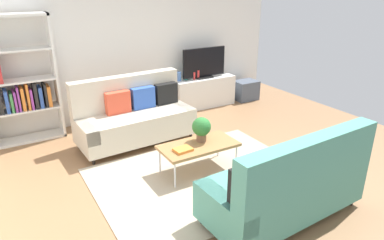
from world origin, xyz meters
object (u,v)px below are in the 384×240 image
object	(u,v)px
bottle_1	(198,75)
potted_plant	(201,128)
storage_trunk	(246,90)
table_book_0	(183,150)
tv	(204,63)
tv_console	(203,92)
couch_beige	(134,116)
bookshelf	(20,85)
vase_0	(178,76)
couch_green	(287,184)
bottle_0	(194,76)
vase_1	(186,76)
coffee_table	(198,146)

from	to	relation	value
bottle_1	potted_plant	bearing A→B (deg)	-120.42
storage_trunk	table_book_0	bearing A→B (deg)	-141.60
tv	bottle_1	size ratio (longest dim) A/B	5.30
tv_console	bottle_1	size ratio (longest dim) A/B	7.43
couch_beige	bookshelf	bearing A→B (deg)	-34.90
couch_beige	vase_0	xyz separation A→B (m)	(1.38, 1.01, 0.28)
couch_green	bottle_0	distance (m)	3.91
couch_beige	tv	xyz separation A→B (m)	(1.96, 0.94, 0.50)
potted_plant	tv_console	bearing A→B (deg)	57.22
bookshelf	couch_green	bearing A→B (deg)	-59.55
bottle_0	table_book_0	bearing A→B (deg)	-123.75
couch_green	tv	distance (m)	4.02
table_book_0	vase_0	size ratio (longest dim) A/B	1.29
couch_beige	vase_1	bearing A→B (deg)	-150.18
potted_plant	vase_1	xyz separation A→B (m)	(1.08, 2.35, 0.09)
tv	table_book_0	bearing A→B (deg)	-127.46
bottle_0	storage_trunk	bearing A→B (deg)	-2.54
couch_beige	storage_trunk	size ratio (longest dim) A/B	3.73
vase_0	bookshelf	bearing A→B (deg)	-179.42
couch_green	table_book_0	world-z (taller)	couch_green
tv_console	tv	distance (m)	0.63
coffee_table	bottle_1	bearing A→B (deg)	58.74
storage_trunk	table_book_0	world-z (taller)	table_book_0
tv	table_book_0	size ratio (longest dim) A/B	4.17
table_book_0	tv	bearing A→B (deg)	52.54
storage_trunk	table_book_0	distance (m)	3.78
vase_1	coffee_table	bearing A→B (deg)	-115.74
bookshelf	table_book_0	xyz separation A→B (m)	(1.67, -2.46, -0.53)
couch_green	tv	bearing A→B (deg)	68.80
couch_green	tv	world-z (taller)	tv
bookshelf	potted_plant	world-z (taller)	bookshelf
coffee_table	bottle_1	world-z (taller)	bottle_1
vase_0	bottle_1	xyz separation A→B (m)	(0.43, -0.09, 0.00)
table_book_0	bottle_0	bearing A→B (deg)	56.25
coffee_table	bookshelf	distance (m)	3.15
vase_0	bottle_0	xyz separation A→B (m)	(0.33, -0.09, -0.01)
vase_1	bottle_0	distance (m)	0.18
couch_green	table_book_0	size ratio (longest dim) A/B	8.06
bookshelf	vase_1	xyz separation A→B (m)	(3.13, 0.03, -0.26)
vase_0	bottle_1	world-z (taller)	bottle_1
couch_green	vase_1	bearing A→B (deg)	74.67
bookshelf	potted_plant	distance (m)	3.11
couch_green	bookshelf	distance (m)	4.46
vase_0	bottle_1	bearing A→B (deg)	-11.92
bottle_0	bookshelf	bearing A→B (deg)	178.95
coffee_table	bottle_0	distance (m)	2.71
tv_console	tv	size ratio (longest dim) A/B	1.40
tv_console	storage_trunk	world-z (taller)	tv_console
storage_trunk	potted_plant	size ratio (longest dim) A/B	1.46
couch_beige	bookshelf	xyz separation A→B (m)	(-1.56, 0.98, 0.52)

